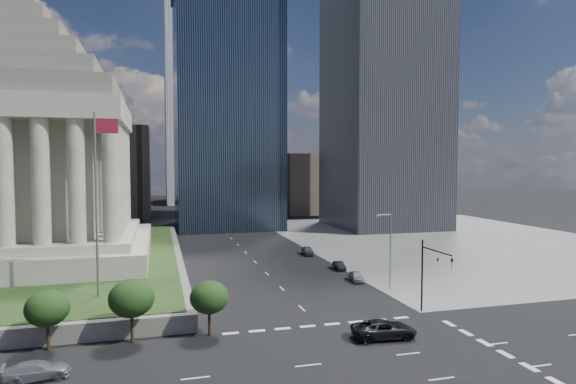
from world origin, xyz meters
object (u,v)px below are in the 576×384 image
object	(u,v)px
parked_sedan_near	(356,276)
street_lamp_north	(389,246)
parked_sedan_far	(308,251)
war_memorial	(28,130)
pickup_truck	(384,329)
flagpole	(98,194)
parked_sedan_mid	(339,265)
suv_grey	(37,371)
traffic_signal_ne	(431,268)

from	to	relation	value
parked_sedan_near	street_lamp_north	bearing A→B (deg)	-57.05
street_lamp_north	parked_sedan_far	size ratio (longest dim) A/B	2.22
war_memorial	pickup_truck	size ratio (longest dim) A/B	6.44
flagpole	street_lamp_north	xyz separation A→B (m)	(35.16, 1.00, -7.45)
parked_sedan_mid	parked_sedan_far	xyz separation A→B (m)	(-1.09, 12.85, 0.16)
flagpole	pickup_truck	xyz separation A→B (m)	(26.53, -15.00, -12.27)
war_memorial	street_lamp_north	size ratio (longest dim) A/B	3.90
parked_sedan_near	parked_sedan_far	xyz separation A→B (m)	(-0.62, 20.64, 0.08)
pickup_truck	war_memorial	bearing A→B (deg)	50.02
flagpole	suv_grey	size ratio (longest dim) A/B	4.19
war_memorial	flagpole	distance (m)	28.16
war_memorial	suv_grey	size ratio (longest dim) A/B	8.17
suv_grey	parked_sedan_mid	bearing A→B (deg)	-59.63
pickup_truck	parked_sedan_mid	size ratio (longest dim) A/B	1.64
traffic_signal_ne	street_lamp_north	world-z (taller)	street_lamp_north
suv_grey	parked_sedan_mid	xyz separation A→B (m)	(36.06, 30.13, -0.08)
suv_grey	parked_sedan_near	size ratio (longest dim) A/B	1.18
suv_grey	flagpole	bearing A→B (deg)	-19.15
street_lamp_north	parked_sedan_mid	size ratio (longest dim) A/B	2.70
pickup_truck	parked_sedan_mid	xyz separation A→B (m)	(6.79, 29.02, -0.23)
street_lamp_north	war_memorial	bearing A→B (deg)	154.08
flagpole	parked_sedan_near	xyz separation A→B (m)	(32.86, 6.23, -12.42)
street_lamp_north	pickup_truck	size ratio (longest dim) A/B	1.65
parked_sedan_mid	parked_sedan_far	bearing A→B (deg)	99.73
suv_grey	traffic_signal_ne	bearing A→B (deg)	-90.62
parked_sedan_near	parked_sedan_mid	bearing A→B (deg)	95.73
suv_grey	war_memorial	bearing A→B (deg)	3.74
pickup_truck	parked_sedan_near	xyz separation A→B (m)	(6.32, 21.23, -0.15)
suv_grey	pickup_truck	bearing A→B (deg)	-97.35
flagpole	parked_sedan_mid	bearing A→B (deg)	22.82
traffic_signal_ne	parked_sedan_mid	size ratio (longest dim) A/B	2.16
street_lamp_north	parked_sedan_mid	xyz separation A→B (m)	(-1.83, 13.02, -5.05)
parked_sedan_far	suv_grey	bearing A→B (deg)	-124.53
traffic_signal_ne	parked_sedan_far	bearing A→B (deg)	93.21
street_lamp_north	parked_sedan_far	world-z (taller)	street_lamp_north
pickup_truck	parked_sedan_far	xyz separation A→B (m)	(5.71, 41.87, -0.08)
parked_sedan_far	pickup_truck	bearing A→B (deg)	-93.15
parked_sedan_near	parked_sedan_mid	size ratio (longest dim) A/B	1.10
flagpole	traffic_signal_ne	size ratio (longest dim) A/B	2.50
parked_sedan_far	traffic_signal_ne	bearing A→B (deg)	-82.18
parked_sedan_mid	street_lamp_north	bearing A→B (deg)	-77.12
war_memorial	flagpole	bearing A→B (deg)	-63.11
street_lamp_north	parked_sedan_mid	distance (m)	14.09
traffic_signal_ne	parked_sedan_mid	bearing A→B (deg)	92.35
war_memorial	flagpole	world-z (taller)	war_memorial
flagpole	pickup_truck	distance (m)	32.86
war_memorial	street_lamp_north	distance (m)	54.92
flagpole	street_lamp_north	bearing A→B (deg)	1.63
flagpole	parked_sedan_far	size ratio (longest dim) A/B	4.45
pickup_truck	suv_grey	distance (m)	29.29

